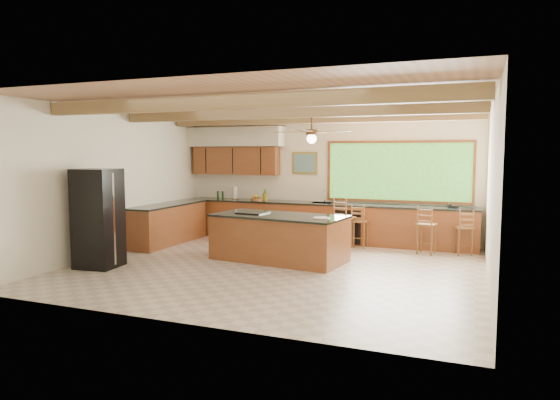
% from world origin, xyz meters
% --- Properties ---
extents(ground, '(7.20, 7.20, 0.00)m').
position_xyz_m(ground, '(0.00, 0.00, 0.00)').
color(ground, beige).
rests_on(ground, ground).
extents(room_shell, '(7.27, 6.54, 3.02)m').
position_xyz_m(room_shell, '(-0.17, 0.65, 2.21)').
color(room_shell, white).
rests_on(room_shell, ground).
extents(counter_run, '(7.12, 3.10, 1.24)m').
position_xyz_m(counter_run, '(-0.82, 2.52, 0.46)').
color(counter_run, brown).
rests_on(counter_run, ground).
extents(island, '(2.70, 1.52, 0.92)m').
position_xyz_m(island, '(-0.18, 0.57, 0.45)').
color(island, brown).
rests_on(island, ground).
extents(refrigerator, '(0.77, 0.76, 1.81)m').
position_xyz_m(refrigerator, '(-3.05, -1.18, 0.91)').
color(refrigerator, black).
rests_on(refrigerator, ground).
extents(bar_stool_a, '(0.37, 0.37, 0.98)m').
position_xyz_m(bar_stool_a, '(1.00, 2.40, 0.58)').
color(bar_stool_a, brown).
rests_on(bar_stool_a, ground).
extents(bar_stool_b, '(0.50, 0.50, 1.11)m').
position_xyz_m(bar_stool_b, '(0.69, 2.22, 0.66)').
color(bar_stool_b, brown).
rests_on(bar_stool_b, ground).
extents(bar_stool_c, '(0.43, 0.43, 1.03)m').
position_xyz_m(bar_stool_c, '(2.45, 2.20, 0.61)').
color(bar_stool_c, brown).
rests_on(bar_stool_c, ground).
extents(bar_stool_d, '(0.43, 0.43, 0.95)m').
position_xyz_m(bar_stool_d, '(3.17, 2.40, 0.56)').
color(bar_stool_d, brown).
rests_on(bar_stool_d, ground).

